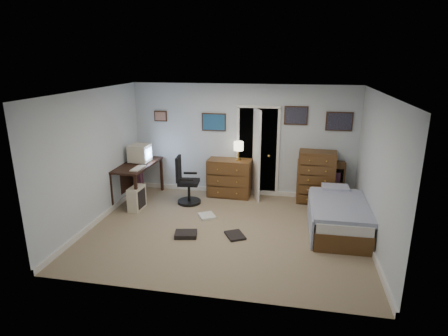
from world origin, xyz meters
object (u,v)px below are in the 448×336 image
(tall_dresser, at_px, (316,177))
(bed, at_px, (337,215))
(computer_desk, at_px, (133,172))
(low_dresser, at_px, (229,178))
(office_chair, at_px, (186,185))

(tall_dresser, distance_m, bed, 1.41)
(computer_desk, distance_m, low_dresser, 2.14)
(low_dresser, distance_m, tall_dresser, 1.91)
(low_dresser, bearing_deg, bed, -28.75)
(tall_dresser, xyz_separation_m, bed, (0.34, -1.34, -0.28))
(office_chair, bearing_deg, computer_desk, 172.32)
(office_chair, relative_size, bed, 0.55)
(computer_desk, relative_size, office_chair, 1.39)
(tall_dresser, relative_size, bed, 0.61)
(low_dresser, xyz_separation_m, tall_dresser, (1.90, -0.02, 0.14))
(low_dresser, bearing_deg, computer_desk, -161.19)
(office_chair, relative_size, low_dresser, 1.08)
(office_chair, distance_m, tall_dresser, 2.81)
(tall_dresser, bearing_deg, computer_desk, -168.57)
(office_chair, xyz_separation_m, low_dresser, (0.84, 0.62, 0.03))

